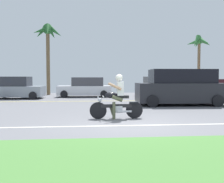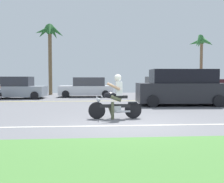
# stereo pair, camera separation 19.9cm
# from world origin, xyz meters

# --- Properties ---
(ground) EXTENTS (56.00, 30.00, 0.04)m
(ground) POSITION_xyz_m (0.00, 3.00, -0.02)
(ground) COLOR slate
(grass_median) EXTENTS (56.00, 3.80, 0.06)m
(grass_median) POSITION_xyz_m (0.00, -4.10, 0.03)
(grass_median) COLOR #477A38
(grass_median) RESTS_ON ground
(lane_line_near) EXTENTS (50.40, 0.12, 0.01)m
(lane_line_near) POSITION_xyz_m (0.00, -0.32, 0.00)
(lane_line_near) COLOR silver
(lane_line_near) RESTS_ON ground
(lane_line_far) EXTENTS (50.40, 0.12, 0.01)m
(lane_line_far) POSITION_xyz_m (0.00, 8.51, 0.00)
(lane_line_far) COLOR yellow
(lane_line_far) RESTS_ON ground
(motorcyclist) EXTENTS (2.01, 0.66, 1.68)m
(motorcyclist) POSITION_xyz_m (-0.35, 1.12, 0.71)
(motorcyclist) COLOR black
(motorcyclist) RESTS_ON ground
(suv_nearby) EXTENTS (5.10, 2.39, 2.02)m
(suv_nearby) POSITION_xyz_m (3.78, 5.62, 0.98)
(suv_nearby) COLOR #232328
(suv_nearby) RESTS_ON ground
(parked_car_0) EXTENTS (3.84, 2.13, 1.63)m
(parked_car_0) POSITION_xyz_m (-6.70, 11.15, 0.76)
(parked_car_0) COLOR #8C939E
(parked_car_0) RESTS_ON ground
(parked_car_1) EXTENTS (4.36, 2.00, 1.58)m
(parked_car_1) POSITION_xyz_m (-1.66, 12.47, 0.74)
(parked_car_1) COLOR silver
(parked_car_1) RESTS_ON ground
(parked_car_2) EXTENTS (3.99, 2.13, 1.65)m
(parked_car_2) POSITION_xyz_m (4.62, 12.65, 0.76)
(parked_car_2) COLOR beige
(parked_car_2) RESTS_ON ground
(parked_car_3) EXTENTS (3.88, 1.95, 1.44)m
(parked_car_3) POSITION_xyz_m (9.97, 12.24, 0.68)
(parked_car_3) COLOR #AD1E1E
(parked_car_3) RESTS_ON ground
(palm_tree_1) EXTENTS (2.70, 2.65, 6.38)m
(palm_tree_1) POSITION_xyz_m (-5.06, 15.22, 5.18)
(palm_tree_1) COLOR brown
(palm_tree_1) RESTS_ON ground
(palm_tree_2) EXTENTS (2.34, 2.54, 5.50)m
(palm_tree_2) POSITION_xyz_m (8.87, 14.73, 4.49)
(palm_tree_2) COLOR brown
(palm_tree_2) RESTS_ON ground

